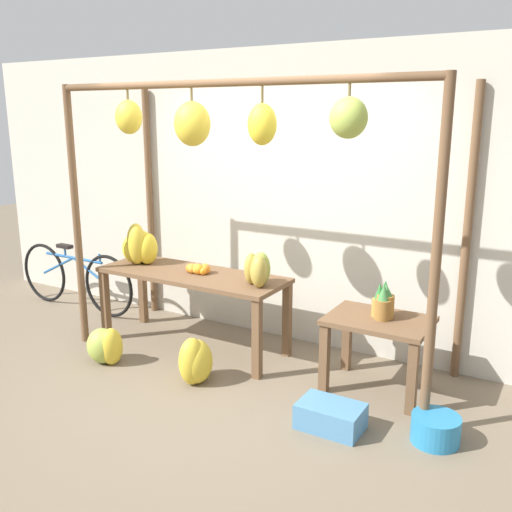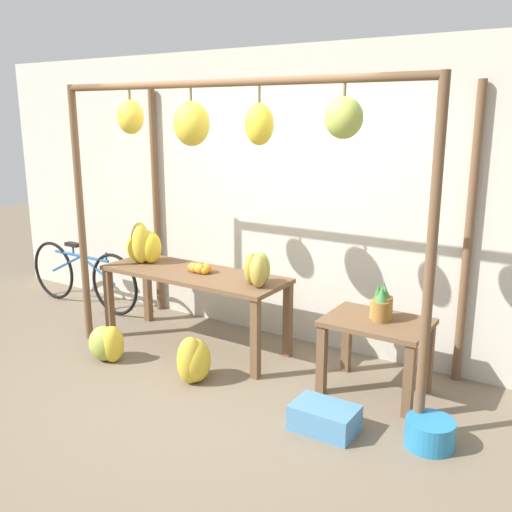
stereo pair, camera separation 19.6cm
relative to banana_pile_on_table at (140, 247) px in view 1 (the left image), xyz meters
name	(u,v)px [view 1 (the left image)]	position (x,y,z in m)	size (l,w,h in m)	color
ground_plane	(204,394)	(1.30, -0.76, -0.91)	(20.00, 20.00, 0.00)	#756651
shop_wall_back	(289,199)	(1.30, 0.69, 0.49)	(8.00, 0.08, 2.80)	beige
stall_awning	(237,160)	(1.31, -0.26, 0.92)	(3.41, 1.22, 2.45)	brown
display_table_main	(192,283)	(0.65, -0.02, -0.27)	(1.84, 0.65, 0.74)	brown
display_table_side	(378,334)	(2.46, 0.01, -0.43)	(0.81, 0.59, 0.62)	brown
banana_pile_on_table	(140,247)	(0.00, 0.00, 0.00)	(0.41, 0.36, 0.41)	yellow
orange_pile	(199,269)	(0.72, -0.01, -0.13)	(0.24, 0.17, 0.09)	orange
pineapple_cluster	(383,303)	(2.48, 0.05, -0.17)	(0.18, 0.22, 0.30)	#A3702D
banana_pile_ground_left	(106,346)	(0.20, -0.73, -0.75)	(0.36, 0.27, 0.34)	gold
banana_pile_ground_right	(196,361)	(1.12, -0.62, -0.72)	(0.31, 0.38, 0.41)	gold
fruit_crate_white	(331,416)	(2.38, -0.72, -0.82)	(0.46, 0.30, 0.19)	#4C84B2
blue_bucket	(436,429)	(3.07, -0.52, -0.82)	(0.33, 0.33, 0.19)	teal
parked_bicycle	(75,278)	(-1.18, 0.20, -0.54)	(1.76, 0.08, 0.74)	black
papaya_pile	(257,270)	(1.38, -0.06, -0.03)	(0.32, 0.32, 0.30)	#B2993D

